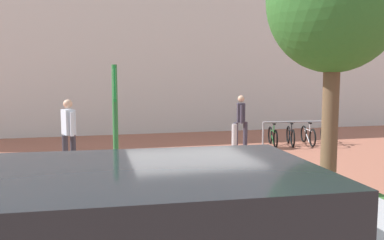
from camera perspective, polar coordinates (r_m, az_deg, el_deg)
ground_plane at (r=7.89m, az=-0.12°, el=-9.95°), size 60.00×60.00×0.00m
building_facade at (r=16.41m, az=-8.09°, el=15.76°), size 28.00×1.20×10.00m
planter_strip at (r=6.18m, az=-0.59°, el=-13.66°), size 7.00×1.10×0.16m
tree_sidewalk at (r=7.06m, az=20.91°, el=16.74°), size 2.30×2.30×4.82m
parking_sign_post at (r=5.69m, az=-11.62°, el=-0.07°), size 0.08×0.36×2.40m
bike_at_sign at (r=6.09m, az=-10.66°, el=-11.40°), size 1.67×0.44×0.86m
bike_rack_cluster at (r=13.30m, az=16.10°, el=-2.20°), size 2.64×1.67×0.83m
bollard_steel at (r=11.26m, az=6.47°, el=-2.88°), size 0.16×0.16×0.90m
person_shirt_white at (r=9.75m, az=-18.31°, el=-1.33°), size 0.37×0.57×1.72m
person_suited_navy at (r=12.20m, az=7.47°, el=0.29°), size 0.50×0.59×1.72m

